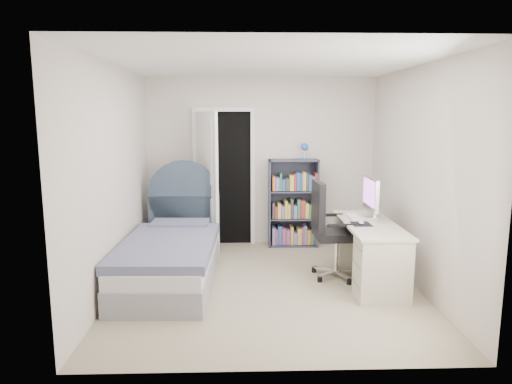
{
  "coord_description": "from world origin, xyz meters",
  "views": [
    {
      "loc": [
        -0.28,
        -5.03,
        1.95
      ],
      "look_at": [
        -0.12,
        0.07,
        1.09
      ],
      "focal_mm": 32.0,
      "sensor_mm": 36.0,
      "label": 1
    }
  ],
  "objects_px": {
    "desk": "(369,250)",
    "office_chair": "(329,225)",
    "bookcase": "(294,207)",
    "nightstand": "(180,220)",
    "bed": "(172,254)",
    "floor_lamp": "(187,218)"
  },
  "relations": [
    {
      "from": "bed",
      "to": "nightstand",
      "type": "xyz_separation_m",
      "value": [
        -0.07,
        1.33,
        0.11
      ]
    },
    {
      "from": "nightstand",
      "to": "desk",
      "type": "xyz_separation_m",
      "value": [
        2.4,
        -1.51,
        -0.02
      ]
    },
    {
      "from": "floor_lamp",
      "to": "bed",
      "type": "bearing_deg",
      "value": -93.01
    },
    {
      "from": "nightstand",
      "to": "bookcase",
      "type": "distance_m",
      "value": 1.7
    },
    {
      "from": "office_chair",
      "to": "desk",
      "type": "bearing_deg",
      "value": -22.72
    },
    {
      "from": "bookcase",
      "to": "nightstand",
      "type": "bearing_deg",
      "value": -178.07
    },
    {
      "from": "floor_lamp",
      "to": "office_chair",
      "type": "distance_m",
      "value": 2.14
    },
    {
      "from": "floor_lamp",
      "to": "office_chair",
      "type": "xyz_separation_m",
      "value": [
        1.83,
        -1.09,
        0.14
      ]
    },
    {
      "from": "floor_lamp",
      "to": "office_chair",
      "type": "height_order",
      "value": "floor_lamp"
    },
    {
      "from": "bookcase",
      "to": "office_chair",
      "type": "xyz_separation_m",
      "value": [
        0.27,
        -1.38,
        0.05
      ]
    },
    {
      "from": "desk",
      "to": "office_chair",
      "type": "xyz_separation_m",
      "value": [
        -0.44,
        0.18,
        0.25
      ]
    },
    {
      "from": "nightstand",
      "to": "floor_lamp",
      "type": "xyz_separation_m",
      "value": [
        0.13,
        -0.23,
        0.09
      ]
    },
    {
      "from": "nightstand",
      "to": "floor_lamp",
      "type": "distance_m",
      "value": 0.28
    },
    {
      "from": "bookcase",
      "to": "office_chair",
      "type": "bearing_deg",
      "value": -78.88
    },
    {
      "from": "bed",
      "to": "floor_lamp",
      "type": "relative_size",
      "value": 1.78
    },
    {
      "from": "floor_lamp",
      "to": "nightstand",
      "type": "bearing_deg",
      "value": 120.21
    },
    {
      "from": "floor_lamp",
      "to": "bookcase",
      "type": "distance_m",
      "value": 1.59
    },
    {
      "from": "bed",
      "to": "office_chair",
      "type": "bearing_deg",
      "value": 0.12
    },
    {
      "from": "desk",
      "to": "office_chair",
      "type": "bearing_deg",
      "value": 157.28
    },
    {
      "from": "bed",
      "to": "desk",
      "type": "xyz_separation_m",
      "value": [
        2.33,
        -0.18,
        0.09
      ]
    },
    {
      "from": "office_chair",
      "to": "bookcase",
      "type": "bearing_deg",
      "value": 101.12
    },
    {
      "from": "bookcase",
      "to": "office_chair",
      "type": "relative_size",
      "value": 1.32
    }
  ]
}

